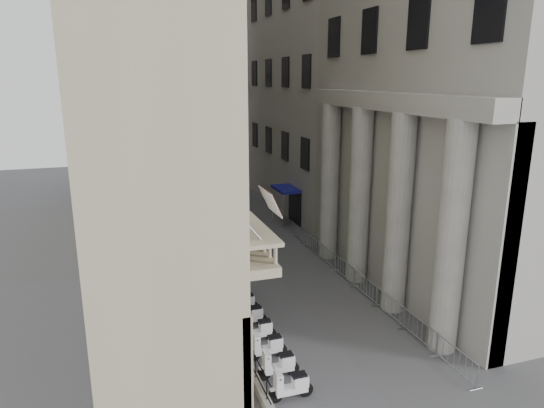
{
  "coord_description": "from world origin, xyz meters",
  "views": [
    {
      "loc": [
        -8.81,
        -9.8,
        11.5
      ],
      "look_at": [
        -0.36,
        15.86,
        4.5
      ],
      "focal_mm": 32.0,
      "sensor_mm": 36.0,
      "label": 1
    }
  ],
  "objects_px": {
    "street_lamp": "(196,189)",
    "info_kiosk": "(226,252)",
    "security_tent": "(186,195)",
    "pedestrian_a": "(220,212)",
    "scooter_0": "(291,399)",
    "pedestrian_b": "(243,219)"
  },
  "relations": [
    {
      "from": "security_tent",
      "to": "street_lamp",
      "type": "distance_m",
      "value": 7.61
    },
    {
      "from": "pedestrian_b",
      "to": "pedestrian_a",
      "type": "bearing_deg",
      "value": -53.49
    },
    {
      "from": "street_lamp",
      "to": "info_kiosk",
      "type": "xyz_separation_m",
      "value": [
        1.3,
        -2.56,
        -3.54
      ]
    },
    {
      "from": "scooter_0",
      "to": "info_kiosk",
      "type": "distance_m",
      "value": 13.44
    },
    {
      "from": "security_tent",
      "to": "street_lamp",
      "type": "height_order",
      "value": "street_lamp"
    },
    {
      "from": "scooter_0",
      "to": "pedestrian_b",
      "type": "bearing_deg",
      "value": -9.84
    },
    {
      "from": "pedestrian_b",
      "to": "street_lamp",
      "type": "bearing_deg",
      "value": 52.16
    },
    {
      "from": "scooter_0",
      "to": "pedestrian_b",
      "type": "relative_size",
      "value": 0.92
    },
    {
      "from": "security_tent",
      "to": "pedestrian_a",
      "type": "relative_size",
      "value": 2.0
    },
    {
      "from": "security_tent",
      "to": "street_lamp",
      "type": "xyz_separation_m",
      "value": [
        -0.32,
        -7.31,
        2.08
      ]
    },
    {
      "from": "security_tent",
      "to": "info_kiosk",
      "type": "xyz_separation_m",
      "value": [
        0.98,
        -9.87,
        -1.46
      ]
    },
    {
      "from": "info_kiosk",
      "to": "pedestrian_a",
      "type": "relative_size",
      "value": 1.12
    },
    {
      "from": "scooter_0",
      "to": "pedestrian_b",
      "type": "xyz_separation_m",
      "value": [
        3.71,
        20.81,
        0.81
      ]
    },
    {
      "from": "scooter_0",
      "to": "info_kiosk",
      "type": "bearing_deg",
      "value": -2.54
    },
    {
      "from": "street_lamp",
      "to": "info_kiosk",
      "type": "height_order",
      "value": "street_lamp"
    },
    {
      "from": "security_tent",
      "to": "street_lamp",
      "type": "relative_size",
      "value": 0.48
    },
    {
      "from": "security_tent",
      "to": "street_lamp",
      "type": "bearing_deg",
      "value": -92.52
    },
    {
      "from": "street_lamp",
      "to": "info_kiosk",
      "type": "relative_size",
      "value": 3.75
    },
    {
      "from": "pedestrian_b",
      "to": "scooter_0",
      "type": "bearing_deg",
      "value": 83.84
    },
    {
      "from": "pedestrian_a",
      "to": "pedestrian_b",
      "type": "xyz_separation_m",
      "value": [
        1.4,
        -2.19,
        -0.11
      ]
    },
    {
      "from": "street_lamp",
      "to": "pedestrian_b",
      "type": "bearing_deg",
      "value": 63.16
    },
    {
      "from": "street_lamp",
      "to": "info_kiosk",
      "type": "distance_m",
      "value": 4.56
    }
  ]
}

